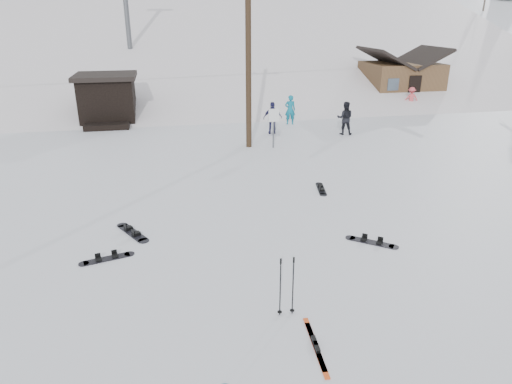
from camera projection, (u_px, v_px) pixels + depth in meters
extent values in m
plane|color=white|center=(282.00, 348.00, 8.64)|extent=(200.00, 200.00, 0.00)
cube|color=white|center=(181.00, 153.00, 63.22)|extent=(60.00, 85.24, 65.97)
cube|color=white|center=(449.00, 141.00, 65.34)|extent=(45.66, 93.98, 54.59)
cylinder|color=#3A2819|center=(248.00, 48.00, 20.16)|extent=(0.26, 0.26, 9.00)
cylinder|color=#595B60|center=(273.00, 129.00, 21.31)|extent=(0.07, 0.07, 1.80)
cube|color=white|center=(274.00, 115.00, 21.04)|extent=(0.50, 0.04, 0.60)
cube|color=black|center=(108.00, 100.00, 26.43)|extent=(3.00, 3.00, 2.50)
cube|color=black|center=(105.00, 76.00, 25.94)|extent=(3.40, 3.40, 0.25)
cube|color=black|center=(107.00, 126.00, 25.19)|extent=(2.40, 1.20, 0.30)
cube|color=brown|center=(400.00, 82.00, 32.85)|extent=(5.00, 4.00, 2.70)
cube|color=black|center=(385.00, 58.00, 31.98)|extent=(2.69, 4.40, 1.43)
cube|color=black|center=(420.00, 57.00, 32.48)|extent=(2.69, 4.40, 1.43)
cube|color=black|center=(414.00, 90.00, 31.09)|extent=(0.90, 0.06, 1.90)
cube|color=#DA4416|center=(317.00, 349.00, 8.59)|extent=(0.21, 1.55, 0.02)
cube|color=black|center=(317.00, 347.00, 8.58)|extent=(0.10, 0.28, 0.07)
cube|color=#DA4416|center=(315.00, 343.00, 8.74)|extent=(0.21, 1.55, 0.02)
cube|color=black|center=(315.00, 341.00, 8.72)|extent=(0.10, 0.28, 0.07)
cylinder|color=black|center=(280.00, 288.00, 9.36)|extent=(0.03, 0.03, 1.30)
cylinder|color=black|center=(280.00, 312.00, 9.57)|extent=(0.10, 0.10, 0.01)
cylinder|color=black|center=(281.00, 261.00, 9.13)|extent=(0.04, 0.04, 0.12)
cylinder|color=black|center=(293.00, 287.00, 9.41)|extent=(0.03, 0.03, 1.30)
cylinder|color=black|center=(292.00, 310.00, 9.62)|extent=(0.10, 0.10, 0.01)
cylinder|color=black|center=(294.00, 260.00, 9.18)|extent=(0.04, 0.04, 0.12)
cube|color=black|center=(107.00, 259.00, 11.76)|extent=(1.17, 0.55, 0.02)
cylinder|color=black|center=(129.00, 254.00, 12.00)|extent=(0.26, 0.26, 0.02)
cylinder|color=black|center=(84.00, 264.00, 11.53)|extent=(0.26, 0.26, 0.02)
cube|color=black|center=(115.00, 255.00, 11.83)|extent=(0.18, 0.22, 0.08)
cube|color=black|center=(98.00, 259.00, 11.66)|extent=(0.18, 0.22, 0.08)
cube|color=black|center=(132.00, 233.00, 13.16)|extent=(0.92, 1.31, 0.03)
cylinder|color=black|center=(122.00, 225.00, 13.63)|extent=(0.31, 0.31, 0.03)
cylinder|color=black|center=(144.00, 241.00, 12.69)|extent=(0.31, 0.31, 0.03)
cube|color=black|center=(128.00, 228.00, 13.31)|extent=(0.27, 0.25, 0.09)
cube|color=black|center=(136.00, 234.00, 12.97)|extent=(0.27, 0.25, 0.09)
cube|color=black|center=(372.00, 242.00, 12.61)|extent=(1.11, 0.96, 0.02)
cylinder|color=black|center=(394.00, 247.00, 12.36)|extent=(0.28, 0.28, 0.02)
cylinder|color=black|center=(350.00, 238.00, 12.86)|extent=(0.28, 0.28, 0.02)
cube|color=black|center=(380.00, 242.00, 12.50)|extent=(0.24, 0.25, 0.08)
cube|color=black|center=(364.00, 239.00, 12.68)|extent=(0.24, 0.25, 0.08)
cube|color=black|center=(321.00, 189.00, 16.46)|extent=(0.46, 1.14, 0.02)
cylinder|color=black|center=(319.00, 184.00, 16.98)|extent=(0.26, 0.26, 0.02)
cylinder|color=black|center=(323.00, 195.00, 15.94)|extent=(0.26, 0.26, 0.02)
cube|color=black|center=(320.00, 186.00, 16.63)|extent=(0.21, 0.17, 0.07)
cube|color=black|center=(322.00, 190.00, 16.26)|extent=(0.21, 0.17, 0.07)
imported|color=#0E708C|center=(290.00, 110.00, 25.96)|extent=(0.66, 0.48, 1.66)
imported|color=black|center=(345.00, 118.00, 23.73)|extent=(1.00, 0.89, 1.72)
imported|color=#DD4E55|center=(411.00, 98.00, 30.15)|extent=(1.01, 0.69, 1.45)
imported|color=#1C1C46|center=(273.00, 118.00, 23.85)|extent=(1.02, 0.51, 1.68)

